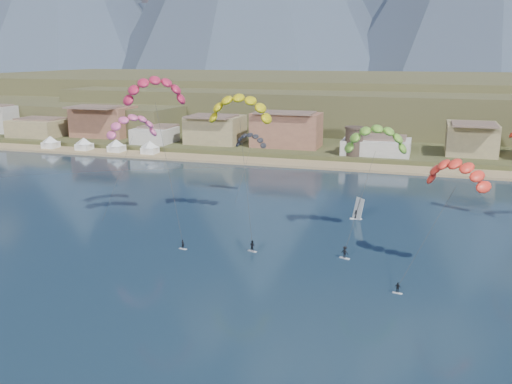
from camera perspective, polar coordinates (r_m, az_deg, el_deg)
ground at (r=63.51m, az=-8.88°, el=-15.62°), size 2400.00×2400.00×0.00m
beach at (r=160.32m, az=7.83°, el=2.74°), size 2200.00×12.00×0.90m
land at (r=610.60m, az=15.04°, el=10.61°), size 2200.00×900.00×4.00m
foothills at (r=282.64m, az=16.76°, el=8.93°), size 940.00×210.00×18.00m
town at (r=184.70m, az=-3.65°, el=6.76°), size 400.00×24.00×12.00m
watchtower at (r=166.38m, az=10.07°, el=5.20°), size 5.82×5.82×8.60m
beach_tents at (r=187.46m, az=-15.86°, el=5.03°), size 43.40×6.40×5.00m
kitesurfer_red at (r=98.21m, az=-10.42°, el=10.68°), size 14.81×13.65×29.17m
kitesurfer_yellow at (r=102.32m, az=-1.69°, el=9.01°), size 14.46×19.13×27.60m
kitesurfer_orange at (r=83.46m, az=20.06°, el=2.24°), size 12.71×14.91×19.62m
kitesurfer_green at (r=94.90m, az=12.27°, el=5.70°), size 11.44×15.00×21.72m
distant_kite_pink at (r=111.25m, az=-12.66°, el=7.02°), size 9.83×10.43×21.51m
distant_kite_dark at (r=122.98m, az=-0.56°, el=5.61°), size 7.57×5.68×16.03m
windsurfer at (r=109.29m, az=10.37°, el=-2.09°), size 2.44×2.66×4.23m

